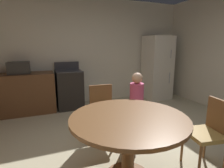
# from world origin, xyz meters

# --- Properties ---
(ground_plane) EXTENTS (14.00, 14.00, 0.00)m
(ground_plane) POSITION_xyz_m (0.00, 0.00, 0.00)
(ground_plane) COLOR beige
(wall_back) EXTENTS (5.84, 0.12, 2.70)m
(wall_back) POSITION_xyz_m (0.00, 2.85, 1.35)
(wall_back) COLOR silver
(wall_back) RESTS_ON ground
(kitchen_counter) EXTENTS (1.79, 0.60, 0.90)m
(kitchen_counter) POSITION_xyz_m (-1.73, 2.45, 0.45)
(kitchen_counter) COLOR brown
(kitchen_counter) RESTS_ON ground
(oven_range) EXTENTS (0.60, 0.60, 1.10)m
(oven_range) POSITION_xyz_m (-0.48, 2.45, 0.47)
(oven_range) COLOR black
(oven_range) RESTS_ON ground
(refrigerator) EXTENTS (0.68, 0.68, 1.76)m
(refrigerator) POSITION_xyz_m (1.99, 2.40, 0.88)
(refrigerator) COLOR silver
(refrigerator) RESTS_ON ground
(microwave) EXTENTS (0.44, 0.32, 0.26)m
(microwave) POSITION_xyz_m (-1.54, 2.45, 1.03)
(microwave) COLOR #2D2B28
(microwave) RESTS_ON kitchen_counter
(dining_table) EXTENTS (1.26, 1.26, 0.76)m
(dining_table) POSITION_xyz_m (-0.26, -0.30, 0.61)
(dining_table) COLOR brown
(dining_table) RESTS_ON ground
(chair_north) EXTENTS (0.42, 0.42, 0.87)m
(chair_north) POSITION_xyz_m (-0.21, 0.73, 0.50)
(chair_north) COLOR brown
(chair_north) RESTS_ON ground
(chair_east) EXTENTS (0.46, 0.46, 0.87)m
(chair_east) POSITION_xyz_m (0.75, -0.47, 0.50)
(chair_east) COLOR brown
(chair_east) RESTS_ON ground
(person_child) EXTENTS (0.31, 0.31, 1.09)m
(person_child) POSITION_xyz_m (0.29, 0.52, 0.58)
(person_child) COLOR #665B51
(person_child) RESTS_ON ground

